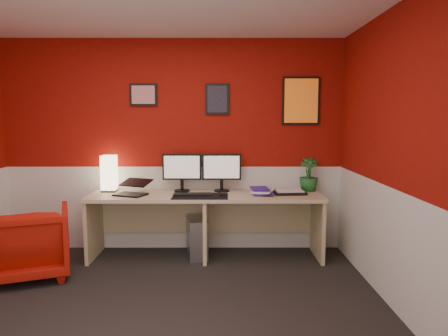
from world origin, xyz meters
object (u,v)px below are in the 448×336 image
shoji_lamp (109,174)px  potted_plant (309,174)px  monitor_right (222,167)px  armchair (29,242)px  zen_tray (289,192)px  desk (206,226)px  laptop (130,186)px  pc_tower (197,237)px  monitor_left (182,167)px

shoji_lamp → potted_plant: shoji_lamp is taller
monitor_right → armchair: (-1.92, -0.75, -0.67)m
zen_tray → shoji_lamp: bearing=175.6°
monitor_right → shoji_lamp: bearing=180.0°
desk → laptop: laptop is taller
desk → armchair: (-1.74, -0.57, -0.01)m
potted_plant → laptop: bearing=-172.3°
desk → zen_tray: 1.02m
potted_plant → shoji_lamp: bearing=-179.5°
shoji_lamp → potted_plant: bearing=0.5°
desk → shoji_lamp: bearing=171.0°
zen_tray → pc_tower: size_ratio=0.78×
desk → laptop: (-0.83, -0.07, 0.47)m
laptop → pc_tower: bearing=30.7°
monitor_left → armchair: (-1.46, -0.75, -0.67)m
shoji_lamp → pc_tower: shoji_lamp is taller
zen_tray → potted_plant: size_ratio=0.89×
laptop → zen_tray: laptop is taller
monitor_left → zen_tray: 1.27m
monitor_right → desk: bearing=-135.2°
laptop → zen_tray: (1.77, 0.09, -0.09)m
monitor_right → potted_plant: 1.02m
shoji_lamp → laptop: 0.40m
pc_tower → shoji_lamp: bearing=161.3°
potted_plant → desk: bearing=-170.6°
shoji_lamp → armchair: bearing=-129.4°
desk → monitor_right: size_ratio=4.48×
desk → laptop: 0.96m
monitor_right → zen_tray: 0.83m
potted_plant → monitor_right: bearing=-178.8°
desk → pc_tower: bearing=164.5°
desk → armchair: size_ratio=3.38×
potted_plant → pc_tower: bearing=-172.6°
laptop → shoji_lamp: bearing=162.7°
zen_tray → pc_tower: zen_tray is taller
pc_tower → monitor_right: bearing=17.3°
laptop → potted_plant: potted_plant is taller
desk → shoji_lamp: shoji_lamp is taller
shoji_lamp → laptop: bearing=-40.0°
desk → monitor_right: 0.70m
monitor_left → pc_tower: size_ratio=1.29×
potted_plant → armchair: bearing=-165.4°
potted_plant → zen_tray: bearing=-144.5°
shoji_lamp → monitor_left: bearing=0.1°
monitor_left → monitor_right: 0.46m
potted_plant → pc_tower: 1.49m
desk → laptop: size_ratio=7.88×
shoji_lamp → laptop: size_ratio=1.21×
shoji_lamp → zen_tray: bearing=-4.4°
armchair → desk: bearing=177.0°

